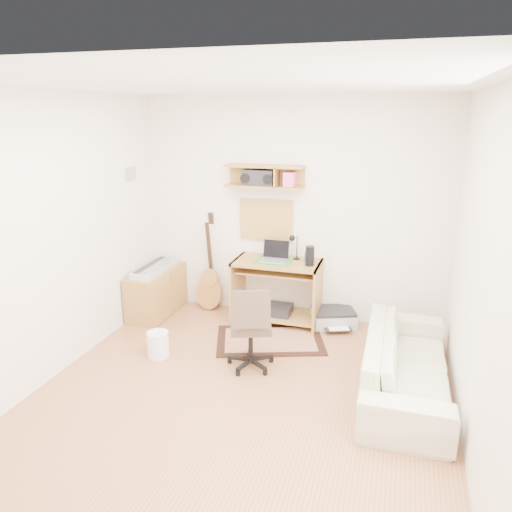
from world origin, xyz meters
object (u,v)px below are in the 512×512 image
(desk, at_px, (277,292))
(cabinet, at_px, (157,292))
(task_chair, at_px, (251,326))
(sofa, at_px, (407,354))
(printer, at_px, (333,318))

(desk, distance_m, cabinet, 1.50)
(task_chair, height_order, sofa, task_chair)
(cabinet, bearing_deg, desk, 6.72)
(desk, bearing_deg, sofa, -37.50)
(printer, relative_size, sofa, 0.27)
(desk, xyz_separation_m, sofa, (1.48, -1.13, -0.02))
(desk, relative_size, task_chair, 1.16)
(printer, bearing_deg, sofa, -77.30)
(printer, height_order, sofa, sofa)
(task_chair, distance_m, sofa, 1.45)
(cabinet, height_order, printer, cabinet)
(cabinet, xyz_separation_m, printer, (2.15, 0.26, -0.19))
(desk, distance_m, printer, 0.73)
(task_chair, bearing_deg, sofa, -20.18)
(task_chair, relative_size, printer, 1.77)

